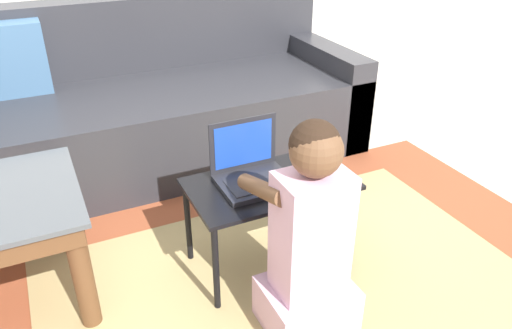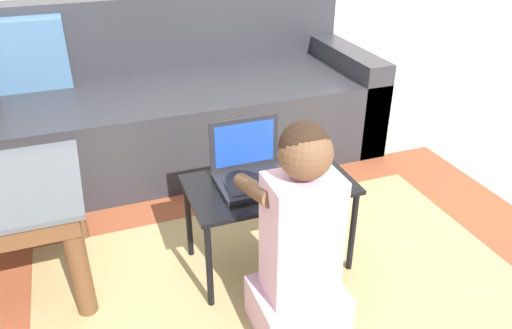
% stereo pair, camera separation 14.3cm
% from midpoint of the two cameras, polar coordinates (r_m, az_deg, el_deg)
% --- Properties ---
extents(ground_plane, '(16.00, 16.00, 0.00)m').
position_cam_midpoint_polar(ground_plane, '(2.05, -1.67, -12.58)').
color(ground_plane, beige).
extents(area_rug, '(2.55, 1.67, 0.01)m').
position_cam_midpoint_polar(area_rug, '(1.99, 1.74, -13.96)').
color(area_rug, '#9E4C2D').
rests_on(area_rug, ground_plane).
extents(couch, '(2.17, 0.90, 0.84)m').
position_cam_midpoint_polar(couch, '(2.87, -12.52, 6.43)').
color(couch, '#2D2D33').
rests_on(couch, ground_plane).
extents(laptop_desk, '(0.63, 0.36, 0.39)m').
position_cam_midpoint_polar(laptop_desk, '(1.91, -0.51, -3.24)').
color(laptop_desk, black).
rests_on(laptop_desk, ground_plane).
extents(laptop, '(0.27, 0.22, 0.23)m').
position_cam_midpoint_polar(laptop, '(1.87, -2.61, -1.03)').
color(laptop, '#232328').
rests_on(laptop, laptop_desk).
extents(computer_mouse, '(0.06, 0.11, 0.03)m').
position_cam_midpoint_polar(computer_mouse, '(1.93, 3.30, -0.77)').
color(computer_mouse, black).
rests_on(computer_mouse, laptop_desk).
extents(person_seated, '(0.30, 0.41, 0.78)m').
position_cam_midpoint_polar(person_seated, '(1.63, 3.58, -8.84)').
color(person_seated, '#E5B2CC').
rests_on(person_seated, ground_plane).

